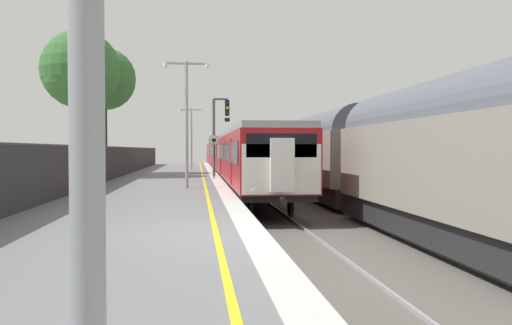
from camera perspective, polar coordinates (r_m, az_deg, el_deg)
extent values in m
cube|color=slate|center=(10.65, -16.27, -10.45)|extent=(6.40, 110.00, 1.00)
cube|color=silver|center=(10.47, -0.29, -7.78)|extent=(0.60, 110.00, 0.01)
cube|color=yellow|center=(10.42, -4.44, -7.84)|extent=(0.12, 110.00, 0.01)
cube|color=gray|center=(10.82, 5.02, -12.71)|extent=(0.07, 110.00, 0.08)
cube|color=gray|center=(11.18, 12.41, -12.26)|extent=(0.07, 110.00, 0.08)
cube|color=gray|center=(12.24, 24.06, -11.15)|extent=(0.07, 110.00, 0.08)
cube|color=maroon|center=(26.80, -0.51, 0.56)|extent=(2.80, 19.24, 2.30)
cube|color=black|center=(26.85, -0.51, -2.16)|extent=(2.64, 18.64, 0.25)
cube|color=gray|center=(26.81, -0.51, 3.28)|extent=(2.68, 19.24, 0.24)
cube|color=black|center=(26.68, -3.53, 1.20)|extent=(0.02, 17.64, 0.84)
cube|color=red|center=(21.88, -2.87, 0.10)|extent=(0.03, 1.10, 1.90)
cube|color=red|center=(31.49, -4.00, 0.51)|extent=(0.03, 1.10, 1.90)
cylinder|color=black|center=(19.85, -0.61, -4.87)|extent=(0.12, 0.84, 0.84)
cylinder|color=black|center=(20.07, 3.84, -4.80)|extent=(0.12, 0.84, 0.84)
cylinder|color=black|center=(33.80, -3.09, -2.26)|extent=(0.12, 0.84, 0.84)
cylinder|color=black|center=(33.93, -0.45, -2.25)|extent=(0.12, 0.84, 0.84)
cube|color=maroon|center=(46.57, -3.09, 0.93)|extent=(2.80, 19.24, 2.30)
cube|color=black|center=(46.60, -3.09, -0.63)|extent=(2.64, 18.64, 0.25)
cube|color=gray|center=(46.58, -3.09, 2.50)|extent=(2.68, 19.24, 0.24)
cube|color=black|center=(46.50, -4.83, 1.30)|extent=(0.02, 17.64, 0.84)
cube|color=red|center=(41.70, -4.63, 0.73)|extent=(0.03, 1.10, 1.90)
cube|color=red|center=(51.32, -5.00, 0.87)|extent=(0.03, 1.10, 1.90)
cylinder|color=black|center=(39.58, -3.60, -1.72)|extent=(0.12, 0.84, 0.84)
cylinder|color=black|center=(39.69, -1.35, -1.71)|extent=(0.12, 0.84, 0.84)
cylinder|color=black|center=(53.59, -4.38, -0.89)|extent=(0.12, 0.84, 0.84)
cylinder|color=black|center=(53.67, -2.71, -0.89)|extent=(0.12, 0.84, 0.84)
cube|color=maroon|center=(66.39, -4.13, 1.08)|extent=(2.80, 19.24, 2.30)
cube|color=black|center=(66.41, -4.13, -0.02)|extent=(2.64, 18.64, 0.25)
cube|color=gray|center=(66.39, -4.14, 2.18)|extent=(2.68, 19.24, 0.24)
cube|color=black|center=(66.34, -5.35, 1.34)|extent=(0.02, 17.64, 0.84)
cube|color=red|center=(61.53, -5.26, 0.96)|extent=(0.03, 1.10, 1.90)
cube|color=red|center=(71.15, -5.44, 1.03)|extent=(0.03, 1.10, 1.90)
cylinder|color=black|center=(59.38, -4.59, -0.67)|extent=(0.12, 0.84, 0.84)
cylinder|color=black|center=(59.45, -3.09, -0.66)|extent=(0.12, 0.84, 0.84)
cylinder|color=black|center=(73.41, -4.97, -0.26)|extent=(0.12, 0.84, 0.84)
cylinder|color=black|center=(73.47, -3.76, -0.26)|extent=(0.12, 0.84, 0.84)
cube|color=silver|center=(17.31, 2.84, -0.75)|extent=(2.70, 0.10, 1.70)
cube|color=black|center=(17.29, 2.85, 1.89)|extent=(2.40, 0.08, 0.80)
cube|color=silver|center=(17.16, 2.92, -0.27)|extent=(0.80, 0.24, 1.80)
cylinder|color=white|center=(17.16, -0.26, -3.28)|extent=(0.18, 0.06, 0.18)
cylinder|color=white|center=(17.47, 5.95, -3.20)|extent=(0.18, 0.06, 0.18)
cylinder|color=black|center=(17.09, 3.00, -4.14)|extent=(0.20, 0.35, 0.20)
cube|color=black|center=(46.58, -3.09, 2.80)|extent=(0.60, 0.90, 0.20)
cube|color=#232326|center=(15.43, 19.89, -6.31)|extent=(2.30, 12.14, 0.79)
cube|color=gray|center=(15.30, 19.94, -0.27)|extent=(2.60, 11.34, 2.46)
cylinder|color=#515660|center=(15.32, 19.98, 4.33)|extent=(2.39, 10.94, 2.39)
cylinder|color=black|center=(11.57, 25.49, -9.58)|extent=(0.12, 0.84, 0.84)
cylinder|color=black|center=(18.89, 12.21, -5.23)|extent=(0.12, 0.84, 0.84)
cylinder|color=black|center=(19.44, 16.58, -5.06)|extent=(0.12, 0.84, 0.84)
cube|color=#232326|center=(27.57, 7.80, -2.85)|extent=(2.30, 12.14, 0.79)
cube|color=gray|center=(27.49, 7.81, 0.53)|extent=(2.60, 11.34, 2.46)
cylinder|color=#515660|center=(27.50, 7.82, 3.09)|extent=(2.39, 10.94, 2.39)
cylinder|color=black|center=(23.46, 8.42, -3.91)|extent=(0.12, 0.84, 0.84)
cylinder|color=black|center=(23.91, 12.04, -3.83)|extent=(0.12, 0.84, 0.84)
cylinder|color=black|center=(31.37, 4.57, -2.55)|extent=(0.12, 0.84, 0.84)
cylinder|color=black|center=(31.70, 7.34, -2.52)|extent=(0.12, 0.84, 0.84)
cylinder|color=#47474C|center=(32.78, -4.69, 2.76)|extent=(0.18, 0.18, 4.88)
cube|color=#47474C|center=(32.95, -3.91, 7.01)|extent=(0.90, 0.12, 0.12)
cube|color=black|center=(32.92, -3.21, 6.05)|extent=(0.28, 0.20, 1.00)
cylinder|color=black|center=(32.83, -3.20, 6.63)|extent=(0.16, 0.04, 0.16)
cylinder|color=yellow|center=(32.80, -3.20, 6.07)|extent=(0.16, 0.04, 0.16)
cylinder|color=black|center=(32.77, -3.20, 5.51)|extent=(0.16, 0.04, 0.16)
cube|color=black|center=(32.87, -3.21, 4.75)|extent=(0.32, 0.16, 0.24)
cylinder|color=#59595B|center=(29.80, -4.69, 0.29)|extent=(0.08, 0.08, 2.17)
cylinder|color=black|center=(29.79, -4.69, 2.49)|extent=(0.59, 0.02, 0.59)
cylinder|color=silver|center=(29.78, -4.69, 2.49)|extent=(0.56, 0.02, 0.56)
cube|color=black|center=(29.77, -4.69, 2.49)|extent=(0.24, 0.01, 0.18)
cylinder|color=#93999E|center=(22.64, -7.69, 4.15)|extent=(0.14, 0.14, 5.51)
cube|color=#93999E|center=(22.91, -6.57, 10.81)|extent=(0.90, 0.08, 0.08)
cylinder|color=silver|center=(22.90, -5.42, 10.61)|extent=(0.20, 0.20, 0.18)
cube|color=#93999E|center=(22.93, -8.86, 10.79)|extent=(0.90, 0.08, 0.08)
cylinder|color=silver|center=(22.94, -10.00, 10.58)|extent=(0.20, 0.20, 0.18)
cylinder|color=#93999E|center=(43.11, -7.16, 2.57)|extent=(0.14, 0.14, 5.08)
cube|color=#93999E|center=(43.23, -6.57, 5.81)|extent=(0.90, 0.08, 0.08)
cylinder|color=silver|center=(43.22, -5.97, 5.71)|extent=(0.20, 0.20, 0.18)
cube|color=#93999E|center=(43.23, -7.77, 5.81)|extent=(0.90, 0.08, 0.08)
cylinder|color=silver|center=(43.24, -8.37, 5.70)|extent=(0.20, 0.20, 0.18)
cylinder|color=#38383D|center=(22.47, -18.70, -0.59)|extent=(0.07, 0.07, 1.83)
cylinder|color=#38383D|center=(33.98, -14.56, 0.10)|extent=(0.07, 0.07, 1.83)
cylinder|color=#38383D|center=(45.59, -12.52, 0.45)|extent=(0.07, 0.07, 1.83)
cylinder|color=#38383D|center=(57.22, -11.31, 0.65)|extent=(0.07, 0.07, 1.83)
cylinder|color=#473323|center=(37.02, -16.39, 2.94)|extent=(0.34, 0.34, 5.37)
sphere|color=#33662D|center=(37.33, -16.44, 8.87)|extent=(4.27, 4.27, 4.27)
sphere|color=#33662D|center=(37.24, -17.27, 8.06)|extent=(3.17, 3.17, 3.17)
cylinder|color=#473323|center=(33.06, -18.78, 2.98)|extent=(0.31, 0.31, 5.22)
sphere|color=#33662D|center=(33.40, -18.84, 9.70)|extent=(4.74, 4.74, 4.74)
sphere|color=#33662D|center=(32.87, -19.91, 8.79)|extent=(3.04, 3.04, 3.04)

